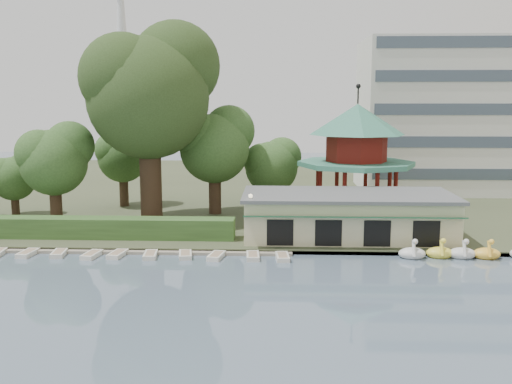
# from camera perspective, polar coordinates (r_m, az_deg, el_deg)

# --- Properties ---
(ground_plane) EXTENTS (220.00, 220.00, 0.00)m
(ground_plane) POSITION_cam_1_polar(r_m,az_deg,el_deg) (31.01, -5.25, -14.50)
(ground_plane) COLOR slate
(ground_plane) RESTS_ON ground
(shore) EXTENTS (220.00, 70.00, 0.40)m
(shore) POSITION_cam_1_polar(r_m,az_deg,el_deg) (81.17, -0.41, 0.45)
(shore) COLOR #424930
(shore) RESTS_ON ground
(embankment) EXTENTS (220.00, 0.60, 0.30)m
(embankment) POSITION_cam_1_polar(r_m,az_deg,el_deg) (47.24, -2.47, -5.94)
(embankment) COLOR gray
(embankment) RESTS_ON ground
(dock) EXTENTS (34.00, 1.60, 0.24)m
(dock) POSITION_cam_1_polar(r_m,az_deg,el_deg) (49.61, -16.50, -5.61)
(dock) COLOR gray
(dock) RESTS_ON ground
(boathouse) EXTENTS (18.60, 9.39, 3.90)m
(boathouse) POSITION_cam_1_polar(r_m,az_deg,el_deg) (51.48, 9.13, -2.25)
(boathouse) COLOR beige
(boathouse) RESTS_ON shore
(pavilion) EXTENTS (12.40, 12.40, 13.50)m
(pavilion) POSITION_cam_1_polar(r_m,az_deg,el_deg) (60.89, 10.03, 4.33)
(pavilion) COLOR beige
(pavilion) RESTS_ON shore
(office_building) EXTENTS (38.00, 18.00, 20.00)m
(office_building) POSITION_cam_1_polar(r_m,az_deg,el_deg) (82.38, 22.96, 6.53)
(office_building) COLOR silver
(office_building) RESTS_ON shore
(broadcast_tower) EXTENTS (8.00, 8.00, 96.00)m
(broadcast_tower) POSITION_cam_1_polar(r_m,az_deg,el_deg) (175.65, -13.31, 15.91)
(broadcast_tower) COLOR silver
(broadcast_tower) RESTS_ON ground
(hedge) EXTENTS (30.00, 2.00, 1.80)m
(hedge) POSITION_cam_1_polar(r_m,az_deg,el_deg) (53.37, -18.47, -3.38)
(hedge) COLOR #385C28
(hedge) RESTS_ON shore
(lamp_post) EXTENTS (0.36, 0.36, 4.28)m
(lamp_post) POSITION_cam_1_polar(r_m,az_deg,el_deg) (48.08, -0.55, -1.76)
(lamp_post) COLOR black
(lamp_post) RESTS_ON shore
(big_tree) EXTENTS (13.23, 12.33, 19.97)m
(big_tree) POSITION_cam_1_polar(r_m,az_deg,el_deg) (57.79, -10.54, 10.24)
(big_tree) COLOR #3A281C
(big_tree) RESTS_ON shore
(small_trees) EXTENTS (39.44, 16.34, 11.58)m
(small_trees) POSITION_cam_1_polar(r_m,az_deg,el_deg) (61.70, -12.36, 3.49)
(small_trees) COLOR #3A281C
(small_trees) RESTS_ON shore
(swan_boats) EXTENTS (16.31, 2.11, 1.92)m
(swan_boats) POSITION_cam_1_polar(r_m,az_deg,el_deg) (49.65, 23.55, -5.66)
(swan_boats) COLOR silver
(swan_boats) RESTS_ON ground
(moored_rowboats) EXTENTS (32.31, 2.77, 0.36)m
(moored_rowboats) POSITION_cam_1_polar(r_m,az_deg,el_deg) (48.17, -16.35, -5.97)
(moored_rowboats) COLOR silver
(moored_rowboats) RESTS_ON ground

